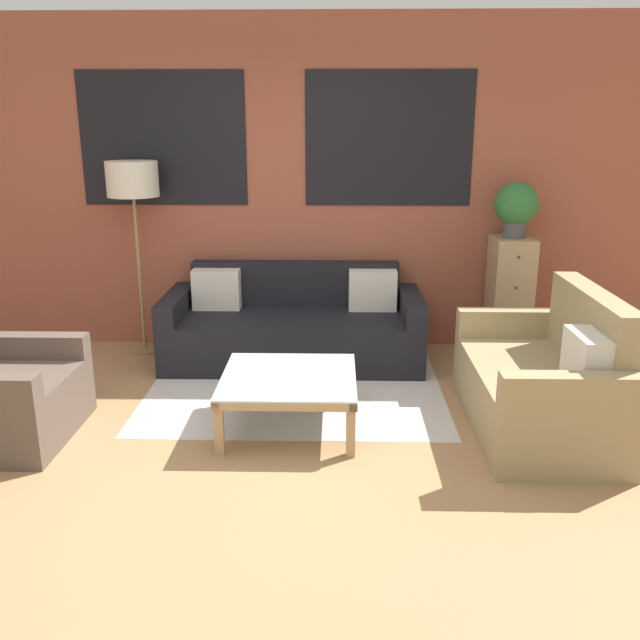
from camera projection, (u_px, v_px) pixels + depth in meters
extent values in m
plane|color=#9E754C|center=(245.00, 473.00, 3.87)|extent=(16.00, 16.00, 0.00)
cube|color=brown|center=(277.00, 187.00, 5.82)|extent=(8.40, 0.08, 2.80)
cube|color=black|center=(163.00, 139.00, 5.69)|extent=(1.40, 0.01, 1.10)
cube|color=black|center=(389.00, 139.00, 5.65)|extent=(1.40, 0.01, 1.10)
cube|color=#BCB7B2|center=(295.00, 392.00, 5.03)|extent=(2.19, 1.60, 0.00)
cube|color=black|center=(293.00, 342.00, 5.56)|extent=(1.78, 0.72, 0.40)
cube|color=black|center=(296.00, 306.00, 5.93)|extent=(1.78, 0.16, 0.78)
cube|color=black|center=(177.00, 328.00, 5.63)|extent=(0.16, 0.88, 0.58)
cube|color=black|center=(411.00, 329.00, 5.59)|extent=(0.16, 0.88, 0.58)
cube|color=beige|center=(217.00, 289.00, 5.74)|extent=(0.40, 0.16, 0.34)
cube|color=beige|center=(373.00, 290.00, 5.71)|extent=(0.40, 0.16, 0.34)
cube|color=#99845B|center=(522.00, 397.00, 4.40)|extent=(0.64, 1.19, 0.42)
cube|color=#99845B|center=(588.00, 361.00, 4.33)|extent=(0.16, 1.19, 0.92)
cube|color=#99845B|center=(510.00, 350.00, 5.01)|extent=(0.80, 0.14, 0.62)
cube|color=#99845B|center=(569.00, 427.00, 3.74)|extent=(0.80, 0.14, 0.62)
cube|color=beige|center=(586.00, 362.00, 3.93)|extent=(0.16, 0.40, 0.34)
cube|color=brown|center=(19.00, 407.00, 4.27)|extent=(0.64, 0.64, 0.40)
cube|color=brown|center=(32.00, 373.00, 4.63)|extent=(0.80, 0.14, 0.56)
cube|color=silver|center=(289.00, 376.00, 4.36)|extent=(0.86, 0.86, 0.01)
cube|color=tan|center=(284.00, 406.00, 3.98)|extent=(0.86, 0.05, 0.05)
cube|color=tan|center=(293.00, 360.00, 4.76)|extent=(0.86, 0.05, 0.05)
cube|color=tan|center=(226.00, 380.00, 4.38)|extent=(0.05, 0.86, 0.05)
cube|color=tan|center=(352.00, 381.00, 4.36)|extent=(0.05, 0.86, 0.05)
cube|color=tan|center=(219.00, 428.00, 4.04)|extent=(0.05, 0.06, 0.35)
cube|color=tan|center=(351.00, 429.00, 4.02)|extent=(0.05, 0.06, 0.35)
cube|color=tan|center=(238.00, 380.00, 4.80)|extent=(0.05, 0.06, 0.35)
cube|color=tan|center=(349.00, 381.00, 4.78)|extent=(0.05, 0.06, 0.35)
cylinder|color=olive|center=(145.00, 350.00, 5.96)|extent=(0.28, 0.28, 0.02)
cylinder|color=olive|center=(140.00, 275.00, 5.77)|extent=(0.03, 0.03, 1.32)
cylinder|color=beige|center=(132.00, 179.00, 5.54)|extent=(0.42, 0.42, 0.29)
cube|color=tan|center=(509.00, 297.00, 5.76)|extent=(0.33, 0.40, 1.01)
sphere|color=#38332D|center=(519.00, 257.00, 5.45)|extent=(0.02, 0.02, 0.02)
sphere|color=#38332D|center=(516.00, 288.00, 5.52)|extent=(0.02, 0.02, 0.02)
sphere|color=#38332D|center=(514.00, 318.00, 5.59)|extent=(0.02, 0.02, 0.02)
sphere|color=#38332D|center=(511.00, 347.00, 5.66)|extent=(0.02, 0.02, 0.02)
cylinder|color=#47474C|center=(514.00, 230.00, 5.60)|extent=(0.18, 0.18, 0.13)
sphere|color=#2D6B33|center=(516.00, 204.00, 5.54)|extent=(0.36, 0.36, 0.36)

